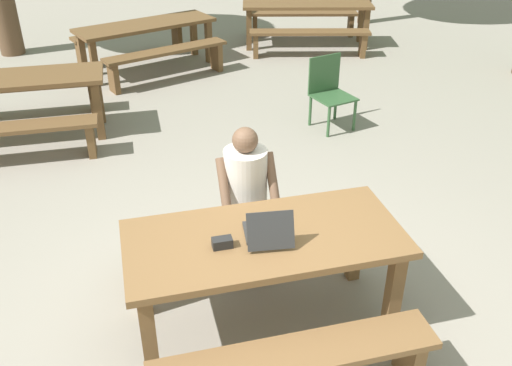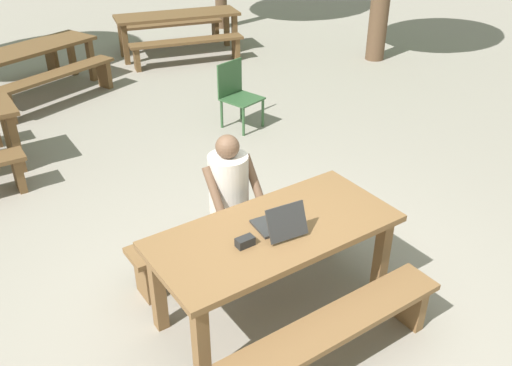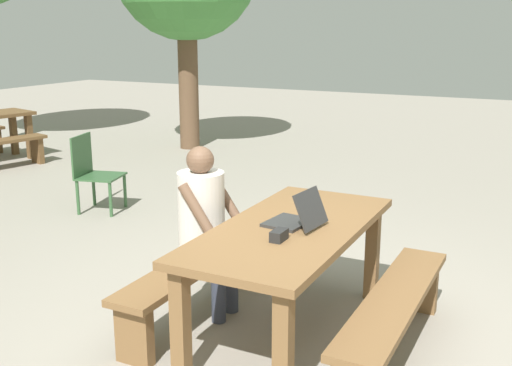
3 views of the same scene
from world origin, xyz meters
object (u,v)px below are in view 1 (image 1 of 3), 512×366
object	(u,v)px
laptop	(269,231)
picnic_table_distant	(146,30)
small_pouch	(222,243)
picnic_table_mid	(307,9)
person_seated	(247,191)
picnic_table_rear	(17,87)
plastic_chair	(329,91)
picnic_table_front	(265,250)

from	to	relation	value
laptop	picnic_table_distant	bearing A→B (deg)	-80.52
small_pouch	picnic_table_mid	bearing A→B (deg)	66.68
person_seated	picnic_table_rear	xyz separation A→B (m)	(-1.94, 2.99, -0.08)
plastic_chair	picnic_table_front	bearing A→B (deg)	-133.08
person_seated	picnic_table_distant	xyz separation A→B (m)	(-0.33, 5.10, -0.11)
laptop	person_seated	distance (m)	0.70
plastic_chair	person_seated	bearing A→B (deg)	-138.49
laptop	picnic_table_rear	distance (m)	4.15
picnic_table_mid	picnic_table_rear	xyz separation A→B (m)	(-4.35, -2.67, 0.00)
picnic_table_mid	picnic_table_distant	bearing A→B (deg)	-154.56
picnic_table_front	person_seated	xyz separation A→B (m)	(0.04, 0.66, 0.06)
laptop	person_seated	bearing A→B (deg)	-85.51
person_seated	plastic_chair	world-z (taller)	person_seated
picnic_table_front	picnic_table_distant	size ratio (longest dim) A/B	0.83
picnic_table_rear	picnic_table_distant	world-z (taller)	picnic_table_rear
person_seated	picnic_table_mid	xyz separation A→B (m)	(2.42, 5.66, -0.08)
picnic_table_mid	plastic_chair	bearing A→B (deg)	-90.36
small_pouch	picnic_table_mid	size ratio (longest dim) A/B	0.06
plastic_chair	picnic_table_distant	world-z (taller)	plastic_chair
picnic_table_distant	person_seated	bearing A→B (deg)	-106.73
plastic_chair	picnic_table_rear	xyz separation A→B (m)	(-3.54, 0.57, 0.18)
person_seated	picnic_table_mid	distance (m)	6.16
picnic_table_mid	person_seated	bearing A→B (deg)	-99.33
picnic_table_distant	picnic_table_mid	bearing A→B (deg)	-8.76
plastic_chair	picnic_table_distant	size ratio (longest dim) A/B	0.39
picnic_table_front	picnic_table_mid	world-z (taller)	picnic_table_front
plastic_chair	picnic_table_rear	bearing A→B (deg)	155.85
small_pouch	plastic_chair	bearing A→B (deg)	58.35
picnic_table_front	picnic_table_distant	xyz separation A→B (m)	(-0.29, 5.75, -0.05)
laptop	picnic_table_distant	world-z (taller)	laptop
picnic_table_front	picnic_table_mid	xyz separation A→B (m)	(2.46, 6.32, -0.02)
picnic_table_front	small_pouch	world-z (taller)	small_pouch
plastic_chair	picnic_table_mid	world-z (taller)	plastic_chair
picnic_table_front	picnic_table_rear	bearing A→B (deg)	117.49
picnic_table_mid	picnic_table_rear	distance (m)	5.11
person_seated	picnic_table_rear	distance (m)	3.56
picnic_table_rear	plastic_chair	bearing A→B (deg)	-7.81
picnic_table_mid	picnic_table_rear	size ratio (longest dim) A/B	1.18
plastic_chair	picnic_table_rear	world-z (taller)	plastic_chair
small_pouch	picnic_table_mid	distance (m)	6.94
laptop	plastic_chair	xyz separation A→B (m)	(1.62, 3.11, -0.38)
picnic_table_front	plastic_chair	world-z (taller)	plastic_chair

